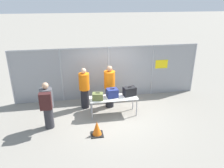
% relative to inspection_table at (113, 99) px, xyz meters
% --- Properties ---
extents(ground_plane, '(120.00, 120.00, 0.00)m').
position_rel_inspection_table_xyz_m(ground_plane, '(0.07, -0.07, -0.67)').
color(ground_plane, gray).
extents(fence_section, '(8.30, 0.07, 2.35)m').
position_rel_inspection_table_xyz_m(fence_section, '(0.09, 1.63, 0.56)').
color(fence_section, '#9EA0A5').
rests_on(fence_section, ground_plane).
extents(inspection_table, '(1.85, 0.66, 0.73)m').
position_rel_inspection_table_xyz_m(inspection_table, '(0.00, 0.00, 0.00)').
color(inspection_table, silver).
rests_on(inspection_table, ground_plane).
extents(suitcase_olive, '(0.44, 0.33, 0.29)m').
position_rel_inspection_table_xyz_m(suitcase_olive, '(-0.62, -0.09, 0.19)').
color(suitcase_olive, '#566033').
rests_on(suitcase_olive, inspection_table).
extents(suitcase_navy, '(0.45, 0.39, 0.35)m').
position_rel_inspection_table_xyz_m(suitcase_navy, '(-0.03, 0.08, 0.22)').
color(suitcase_navy, navy).
rests_on(suitcase_navy, inspection_table).
extents(suitcase_black, '(0.53, 0.40, 0.36)m').
position_rel_inspection_table_xyz_m(suitcase_black, '(0.66, 0.10, 0.23)').
color(suitcase_black, black).
rests_on(suitcase_black, inspection_table).
extents(traveler_hooded, '(0.42, 0.66, 1.71)m').
position_rel_inspection_table_xyz_m(traveler_hooded, '(-2.41, -0.58, 0.27)').
color(traveler_hooded, '#2D2D33').
rests_on(traveler_hooded, ground_plane).
extents(security_worker_near, '(0.45, 0.45, 1.80)m').
position_rel_inspection_table_xyz_m(security_worker_near, '(-0.04, 0.69, 0.26)').
color(security_worker_near, black).
rests_on(security_worker_near, ground_plane).
extents(security_worker_far, '(0.43, 0.43, 1.73)m').
position_rel_inspection_table_xyz_m(security_worker_far, '(-1.06, 0.77, 0.22)').
color(security_worker_far, black).
rests_on(security_worker_far, ground_plane).
extents(utility_trailer, '(3.99, 2.18, 0.67)m').
position_rel_inspection_table_xyz_m(utility_trailer, '(0.97, 3.46, -0.27)').
color(utility_trailer, white).
rests_on(utility_trailer, ground_plane).
extents(traffic_cone, '(0.41, 0.41, 0.51)m').
position_rel_inspection_table_xyz_m(traffic_cone, '(-0.80, -1.28, -0.43)').
color(traffic_cone, black).
rests_on(traffic_cone, ground_plane).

